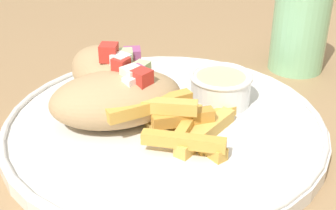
{
  "coord_description": "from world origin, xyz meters",
  "views": [
    {
      "loc": [
        0.2,
        -0.35,
        0.96
      ],
      "look_at": [
        0.0,
        -0.01,
        0.74
      ],
      "focal_mm": 50.0,
      "sensor_mm": 36.0,
      "label": 1
    }
  ],
  "objects_px": {
    "pita_sandwich_far": "(113,76)",
    "sauce_ramekin": "(220,86)",
    "pita_sandwich_near": "(117,97)",
    "plate": "(168,126)",
    "water_glass": "(299,34)",
    "fries_pile": "(183,125)"
  },
  "relations": [
    {
      "from": "pita_sandwich_near",
      "to": "sauce_ramekin",
      "type": "height_order",
      "value": "pita_sandwich_near"
    },
    {
      "from": "sauce_ramekin",
      "to": "pita_sandwich_far",
      "type": "bearing_deg",
      "value": -152.07
    },
    {
      "from": "fries_pile",
      "to": "pita_sandwich_near",
      "type": "bearing_deg",
      "value": -174.33
    },
    {
      "from": "pita_sandwich_near",
      "to": "sauce_ramekin",
      "type": "bearing_deg",
      "value": 3.34
    },
    {
      "from": "fries_pile",
      "to": "water_glass",
      "type": "distance_m",
      "value": 0.24
    },
    {
      "from": "water_glass",
      "to": "fries_pile",
      "type": "bearing_deg",
      "value": -98.32
    },
    {
      "from": "pita_sandwich_near",
      "to": "water_glass",
      "type": "height_order",
      "value": "water_glass"
    },
    {
      "from": "water_glass",
      "to": "plate",
      "type": "bearing_deg",
      "value": -105.05
    },
    {
      "from": "pita_sandwich_far",
      "to": "water_glass",
      "type": "distance_m",
      "value": 0.25
    },
    {
      "from": "pita_sandwich_near",
      "to": "fries_pile",
      "type": "relative_size",
      "value": 1.23
    },
    {
      "from": "pita_sandwich_far",
      "to": "plate",
      "type": "bearing_deg",
      "value": 15.29
    },
    {
      "from": "plate",
      "to": "sauce_ramekin",
      "type": "distance_m",
      "value": 0.07
    },
    {
      "from": "sauce_ramekin",
      "to": "water_glass",
      "type": "height_order",
      "value": "water_glass"
    },
    {
      "from": "pita_sandwich_near",
      "to": "sauce_ramekin",
      "type": "xyz_separation_m",
      "value": [
        0.07,
        0.09,
        -0.01
      ]
    },
    {
      "from": "plate",
      "to": "water_glass",
      "type": "xyz_separation_m",
      "value": [
        0.06,
        0.22,
        0.04
      ]
    },
    {
      "from": "plate",
      "to": "pita_sandwich_near",
      "type": "relative_size",
      "value": 2.11
    },
    {
      "from": "pita_sandwich_near",
      "to": "fries_pile",
      "type": "height_order",
      "value": "pita_sandwich_near"
    },
    {
      "from": "plate",
      "to": "water_glass",
      "type": "relative_size",
      "value": 3.04
    },
    {
      "from": "fries_pile",
      "to": "sauce_ramekin",
      "type": "xyz_separation_m",
      "value": [
        0.0,
        0.08,
        0.01
      ]
    },
    {
      "from": "pita_sandwich_near",
      "to": "pita_sandwich_far",
      "type": "height_order",
      "value": "pita_sandwich_far"
    },
    {
      "from": "pita_sandwich_far",
      "to": "sauce_ramekin",
      "type": "xyz_separation_m",
      "value": [
        0.1,
        0.05,
        -0.01
      ]
    },
    {
      "from": "pita_sandwich_near",
      "to": "fries_pile",
      "type": "bearing_deg",
      "value": -42.0
    }
  ]
}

